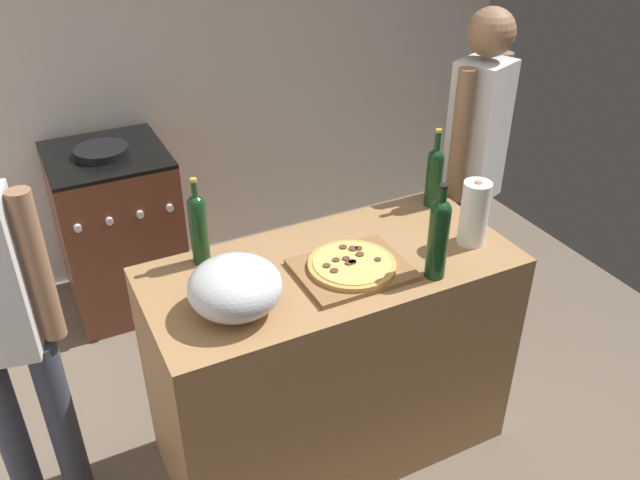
% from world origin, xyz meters
% --- Properties ---
extents(ground_plane, '(4.42, 3.08, 0.02)m').
position_xyz_m(ground_plane, '(0.00, 1.24, -0.01)').
color(ground_plane, '#6B5B4C').
extents(kitchen_wall_rear, '(4.42, 0.10, 2.60)m').
position_xyz_m(kitchen_wall_rear, '(0.00, 2.53, 1.30)').
color(kitchen_wall_rear, beige).
rests_on(kitchen_wall_rear, ground_plane).
extents(counter, '(1.40, 0.64, 0.94)m').
position_xyz_m(counter, '(0.09, 0.68, 0.47)').
color(counter, '#9E7247').
rests_on(counter, ground_plane).
extents(cutting_board, '(0.40, 0.32, 0.02)m').
position_xyz_m(cutting_board, '(0.13, 0.60, 0.95)').
color(cutting_board, olive).
rests_on(cutting_board, counter).
extents(pizza, '(0.32, 0.32, 0.03)m').
position_xyz_m(pizza, '(0.13, 0.60, 0.97)').
color(pizza, tan).
rests_on(pizza, cutting_board).
extents(mixing_bowl, '(0.32, 0.32, 0.19)m').
position_xyz_m(mixing_bowl, '(-0.33, 0.57, 1.03)').
color(mixing_bowl, '#B2B2B7').
rests_on(mixing_bowl, counter).
extents(paper_towel_roll, '(0.11, 0.11, 0.26)m').
position_xyz_m(paper_towel_roll, '(0.64, 0.57, 1.07)').
color(paper_towel_roll, white).
rests_on(paper_towel_roll, counter).
extents(wine_bottle_clear, '(0.07, 0.07, 0.37)m').
position_xyz_m(wine_bottle_clear, '(0.38, 0.45, 1.11)').
color(wine_bottle_clear, '#143819').
rests_on(wine_bottle_clear, counter).
extents(wine_bottle_green, '(0.07, 0.07, 0.34)m').
position_xyz_m(wine_bottle_green, '(-0.34, 0.91, 1.09)').
color(wine_bottle_green, '#143819').
rests_on(wine_bottle_green, counter).
extents(wine_bottle_amber, '(0.07, 0.07, 0.35)m').
position_xyz_m(wine_bottle_amber, '(0.68, 0.90, 1.08)').
color(wine_bottle_amber, '#143819').
rests_on(wine_bottle_amber, counter).
extents(stove, '(0.60, 0.64, 0.95)m').
position_xyz_m(stove, '(-0.46, 2.13, 0.46)').
color(stove, brown).
rests_on(stove, ground_plane).
extents(person_in_stripes, '(0.37, 0.24, 1.58)m').
position_xyz_m(person_in_stripes, '(-1.04, 0.90, 0.91)').
color(person_in_stripes, '#383D4C').
rests_on(person_in_stripes, ground_plane).
extents(person_in_red, '(0.37, 0.27, 1.70)m').
position_xyz_m(person_in_red, '(1.01, 1.04, 0.99)').
color(person_in_red, '#383D4C').
rests_on(person_in_red, ground_plane).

